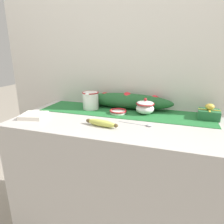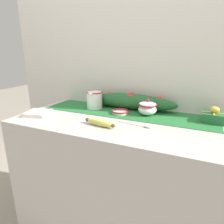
# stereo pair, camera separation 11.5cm
# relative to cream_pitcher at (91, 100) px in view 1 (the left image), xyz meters

# --- Properties ---
(countertop) EXTENTS (1.21, 0.60, 0.92)m
(countertop) POSITION_rel_cream_pitcher_xyz_m (0.24, -0.15, -0.52)
(countertop) COLOR #B7B2AD
(countertop) RESTS_ON ground_plane
(back_wall) EXTENTS (2.01, 0.04, 2.40)m
(back_wall) POSITION_rel_cream_pitcher_xyz_m (0.24, 0.17, 0.22)
(back_wall) COLOR silver
(back_wall) RESTS_ON ground_plane
(table_runner) EXTENTS (1.11, 0.28, 0.00)m
(table_runner) POSITION_rel_cream_pitcher_xyz_m (0.24, -0.00, -0.06)
(table_runner) COLOR #236B33
(table_runner) RESTS_ON countertop
(cream_pitcher) EXTENTS (0.11, 0.13, 0.12)m
(cream_pitcher) POSITION_rel_cream_pitcher_xyz_m (0.00, 0.00, 0.00)
(cream_pitcher) COLOR white
(cream_pitcher) RESTS_ON countertop
(sugar_bowl) EXTENTS (0.12, 0.12, 0.10)m
(sugar_bowl) POSITION_rel_cream_pitcher_xyz_m (0.37, -0.00, -0.02)
(sugar_bowl) COLOR white
(sugar_bowl) RESTS_ON countertop
(small_dish) EXTENTS (0.11, 0.11, 0.02)m
(small_dish) POSITION_rel_cream_pitcher_xyz_m (0.21, -0.04, -0.05)
(small_dish) COLOR white
(small_dish) RESTS_ON countertop
(banana) EXTENTS (0.20, 0.06, 0.04)m
(banana) POSITION_rel_cream_pitcher_xyz_m (0.19, -0.29, -0.05)
(banana) COLOR #CCD156
(banana) RESTS_ON countertop
(spoon) EXTENTS (0.19, 0.04, 0.01)m
(spoon) POSITION_rel_cream_pitcher_xyz_m (0.41, -0.21, -0.06)
(spoon) COLOR #B7B7BC
(spoon) RESTS_ON countertop
(napkin_stack) EXTENTS (0.16, 0.16, 0.02)m
(napkin_stack) POSITION_rel_cream_pitcher_xyz_m (-0.26, -0.28, -0.05)
(napkin_stack) COLOR silver
(napkin_stack) RESTS_ON countertop
(gift_box) EXTENTS (0.12, 0.11, 0.09)m
(gift_box) POSITION_rel_cream_pitcher_xyz_m (0.75, 0.02, -0.03)
(gift_box) COLOR #236638
(gift_box) RESTS_ON countertop
(poinsettia_garland) EXTENTS (0.62, 0.12, 0.11)m
(poinsettia_garland) POSITION_rel_cream_pitcher_xyz_m (0.24, 0.09, -0.01)
(poinsettia_garland) COLOR #235B2D
(poinsettia_garland) RESTS_ON countertop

